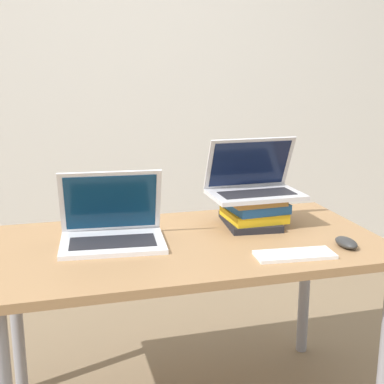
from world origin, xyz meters
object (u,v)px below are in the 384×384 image
Objects in this scene: book_stack at (253,211)px; wireless_keyboard at (295,254)px; mouse at (346,243)px; laptop_on_books at (254,184)px; laptop_left at (112,229)px.

wireless_keyboard is at bearing -89.26° from book_stack.
wireless_keyboard is 0.22m from mouse.
laptop_on_books is at bearing 77.66° from book_stack.
laptop_left is at bearing -172.45° from laptop_on_books.
book_stack is 0.37m from wireless_keyboard.
laptop_on_books is (0.56, 0.07, 0.11)m from laptop_left.
mouse is (0.22, -0.33, -0.15)m from laptop_on_books.
wireless_keyboard is at bearing -27.78° from laptop_left.
laptop_on_books is at bearing 122.93° from mouse.
laptop_on_books is 0.40m from wireless_keyboard.
book_stack is 0.79× the size of laptop_on_books.
laptop_left is 0.58m from laptop_on_books.
laptop_left is at bearing -173.24° from book_stack.
laptop_left reaches higher than book_stack.
laptop_on_books is 0.42m from mouse.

